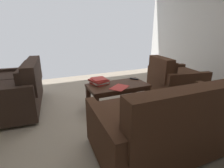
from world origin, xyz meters
TOP-DOWN VIEW (x-y plane):
  - ground_plane at (0.00, 0.00)m, footprint 5.54×4.99m
  - sofa_main at (-0.40, 1.08)m, footprint 1.81×0.95m
  - loveseat_near at (1.29, -0.76)m, footprint 0.93×1.43m
  - coffee_table at (-0.28, -0.14)m, footprint 1.02×0.52m
  - armchair_side at (-1.52, -0.15)m, footprint 1.00×0.97m
  - book_stack at (0.00, -0.31)m, footprint 0.33×0.35m
  - tv_remote at (-0.69, -0.29)m, footprint 0.13×0.15m
  - loose_magazine at (-0.23, 0.01)m, footprint 0.38×0.36m

SIDE VIEW (x-z plane):
  - ground_plane at x=0.00m, z-range -0.01..0.00m
  - armchair_side at x=-1.52m, z-range -0.06..0.76m
  - coffee_table at x=-0.28m, z-range 0.14..0.57m
  - loveseat_near at x=1.29m, z-range -0.05..0.78m
  - sofa_main at x=-0.40m, z-range -0.07..0.79m
  - loose_magazine at x=-0.23m, z-range 0.42..0.43m
  - tv_remote at x=-0.69m, z-range 0.42..0.45m
  - book_stack at x=0.00m, z-range 0.42..0.52m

